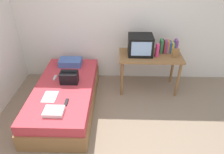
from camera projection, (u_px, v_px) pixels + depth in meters
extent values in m
plane|color=#84705B|center=(112.00, 147.00, 2.97)|extent=(8.00, 8.00, 0.00)
cube|color=silver|center=(115.00, 17.00, 3.96)|extent=(5.20, 0.10, 2.60)
cube|color=olive|center=(66.00, 100.00, 3.67)|extent=(1.00, 2.00, 0.29)
cube|color=#C63842|center=(64.00, 90.00, 3.54)|extent=(0.97, 1.94, 0.17)
cube|color=olive|center=(150.00, 56.00, 3.83)|extent=(1.16, 0.60, 0.04)
cylinder|color=olive|center=(122.00, 79.00, 3.84)|extent=(0.05, 0.05, 0.71)
cylinder|color=olive|center=(178.00, 80.00, 3.82)|extent=(0.05, 0.05, 0.71)
cylinder|color=olive|center=(122.00, 67.00, 4.25)|extent=(0.05, 0.05, 0.71)
cylinder|color=olive|center=(172.00, 67.00, 4.22)|extent=(0.05, 0.05, 0.71)
cube|color=black|center=(140.00, 45.00, 3.76)|extent=(0.44, 0.38, 0.36)
cube|color=#8CB2E0|center=(141.00, 49.00, 3.59)|extent=(0.35, 0.01, 0.26)
cylinder|color=#E53372|center=(157.00, 50.00, 3.70)|extent=(0.07, 0.07, 0.24)
cube|color=#337F47|center=(161.00, 46.00, 3.86)|extent=(0.04, 0.14, 0.25)
cube|color=black|center=(163.00, 46.00, 3.86)|extent=(0.02, 0.15, 0.24)
cube|color=#B72D33|center=(164.00, 47.00, 3.87)|extent=(0.03, 0.15, 0.22)
cube|color=#7A3D89|center=(166.00, 46.00, 3.86)|extent=(0.03, 0.15, 0.23)
cube|color=#CC7233|center=(168.00, 46.00, 3.86)|extent=(0.03, 0.14, 0.23)
cube|color=#2D5699|center=(170.00, 47.00, 3.87)|extent=(0.04, 0.15, 0.21)
cube|color=gold|center=(172.00, 47.00, 3.87)|extent=(0.04, 0.17, 0.20)
cube|color=#2D5699|center=(174.00, 47.00, 3.87)|extent=(0.02, 0.14, 0.20)
cube|color=#7A3D89|center=(176.00, 46.00, 3.86)|extent=(0.04, 0.15, 0.24)
cube|color=olive|center=(176.00, 53.00, 3.69)|extent=(0.11, 0.02, 0.17)
cube|color=#4766AD|center=(70.00, 62.00, 4.07)|extent=(0.44, 0.28, 0.13)
cube|color=black|center=(69.00, 77.00, 3.53)|extent=(0.30, 0.20, 0.20)
cylinder|color=black|center=(68.00, 72.00, 3.47)|extent=(0.24, 0.02, 0.02)
cube|color=white|center=(50.00, 97.00, 3.24)|extent=(0.21, 0.29, 0.01)
cube|color=black|center=(66.00, 102.00, 3.11)|extent=(0.04, 0.16, 0.02)
cube|color=#B7B7BC|center=(55.00, 78.00, 3.69)|extent=(0.04, 0.14, 0.02)
cube|color=white|center=(54.00, 111.00, 2.91)|extent=(0.28, 0.22, 0.06)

